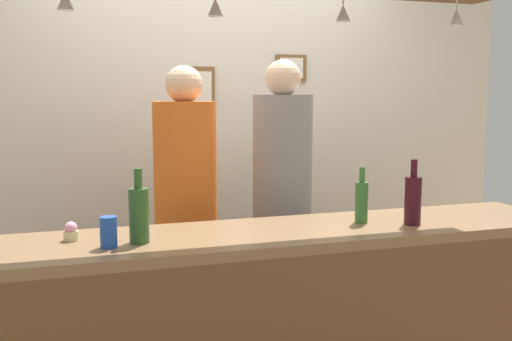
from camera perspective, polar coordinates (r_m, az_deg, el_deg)
name	(u,v)px	position (r m, az deg, el deg)	size (l,w,h in m)	color
back_wall	(211,132)	(3.89, -4.47, 3.83)	(4.40, 0.06, 2.60)	silver
bar_counter	(299,307)	(2.51, 4.27, -13.36)	(2.70, 0.55, 0.95)	brown
hanging_wineglass_left	(215,6)	(2.52, -4.06, 15.95)	(0.07, 0.07, 0.13)	silver
hanging_wineglass_center_left	(343,12)	(2.71, 8.62, 15.28)	(0.07, 0.07, 0.13)	silver
hanging_wineglass_center	(456,16)	(2.97, 19.24, 14.24)	(0.07, 0.07, 0.13)	silver
person_left_orange_shirt	(186,191)	(3.14, -6.99, -2.04)	(0.34, 0.34, 1.70)	#2D334C
person_right_grey_shirt	(282,182)	(3.29, 2.64, -1.12)	(0.34, 0.34, 1.74)	#2D334C
bottle_champagne_green	(139,214)	(2.35, -11.53, -4.21)	(0.08, 0.08, 0.30)	#2D5623
bottle_beer_green_import	(362,201)	(2.71, 10.42, -2.96)	(0.06, 0.06, 0.26)	#336B2D
bottle_wine_dark_red	(413,199)	(2.72, 15.29, -2.75)	(0.08, 0.08, 0.30)	#380F19
drink_can	(109,232)	(2.31, -14.41, -5.93)	(0.07, 0.07, 0.12)	#1E4CB2
cupcake	(71,232)	(2.47, -17.87, -5.81)	(0.06, 0.06, 0.08)	beige
picture_frame_upper_small	(291,68)	(4.00, 3.49, 10.10)	(0.22, 0.02, 0.18)	brown
picture_frame_crest	(201,87)	(3.82, -5.47, 8.27)	(0.18, 0.02, 0.26)	brown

